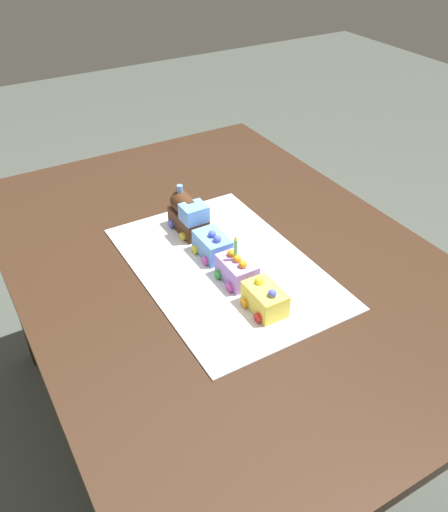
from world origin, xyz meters
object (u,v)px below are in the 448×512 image
object	(u,v)px
dining_table	(220,285)
birthday_candle	(236,245)
cake_car_tanker_lavender	(237,270)
cake_locomotive	(188,215)
cake_car_gondola_sky_blue	(212,245)
cake_car_flatbed_lemon	(265,299)

from	to	relation	value
dining_table	birthday_candle	bearing A→B (deg)	-11.53
birthday_candle	cake_car_tanker_lavender	bearing A→B (deg)	-0.00
cake_car_tanker_lavender	dining_table	bearing A→B (deg)	169.10
dining_table	cake_locomotive	size ratio (longest dim) A/B	10.00
dining_table	cake_car_gondola_sky_blue	distance (m)	0.14
cake_locomotive	birthday_candle	bearing A→B (deg)	-0.00
cake_locomotive	dining_table	bearing A→B (deg)	10.00
cake_car_gondola_sky_blue	cake_car_tanker_lavender	size ratio (longest dim) A/B	1.00
cake_car_tanker_lavender	cake_locomotive	bearing A→B (deg)	180.00
dining_table	cake_car_flatbed_lemon	world-z (taller)	cake_car_flatbed_lemon
cake_car_gondola_sky_blue	cake_car_flatbed_lemon	xyz separation A→B (m)	(0.24, 0.00, 0.00)
cake_locomotive	cake_car_tanker_lavender	xyz separation A→B (m)	(0.25, -0.00, -0.02)
dining_table	cake_car_tanker_lavender	bearing A→B (deg)	-10.90
dining_table	cake_car_gondola_sky_blue	size ratio (longest dim) A/B	14.00
cake_car_gondola_sky_blue	cake_car_tanker_lavender	bearing A→B (deg)	0.00
cake_car_flatbed_lemon	birthday_candle	bearing A→B (deg)	180.00
cake_car_flatbed_lemon	cake_car_tanker_lavender	bearing A→B (deg)	180.00
cake_car_gondola_sky_blue	cake_car_flatbed_lemon	world-z (taller)	same
cake_car_gondola_sky_blue	cake_locomotive	bearing A→B (deg)	180.00
dining_table	cake_car_flatbed_lemon	size ratio (longest dim) A/B	14.00
cake_car_gondola_sky_blue	cake_car_tanker_lavender	world-z (taller)	same
birthday_candle	cake_car_gondola_sky_blue	bearing A→B (deg)	-180.00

